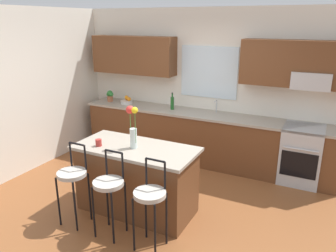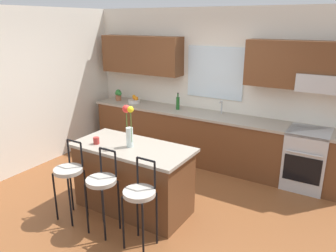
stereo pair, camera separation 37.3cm
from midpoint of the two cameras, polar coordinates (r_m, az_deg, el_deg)
name	(u,v)px [view 2 (the right image)]	position (r m, az deg, el deg)	size (l,w,h in m)	color
ground_plane	(153,205)	(4.76, -0.26, -13.52)	(14.00, 14.00, 0.00)	brown
wall_left	(40,88)	(6.11, -19.76, 6.18)	(0.12, 4.60, 2.70)	silver
back_wall_assembly	(216,78)	(5.92, 10.19, 8.13)	(5.60, 0.50, 2.70)	silver
counter_run	(206,138)	(5.94, 8.36, -2.17)	(4.56, 0.64, 0.92)	brown
sink_faucet	(221,106)	(5.82, 11.08, 3.41)	(0.02, 0.13, 0.23)	#B7BABC
oven_range	(306,159)	(5.54, 24.63, -5.24)	(0.60, 0.64, 0.92)	#B7BABC
kitchen_island	(133,178)	(4.47, -3.70, -8.98)	(1.60, 0.77, 0.92)	brown
bar_stool_near	(69,174)	(4.32, -14.42, -8.04)	(0.36, 0.36, 1.04)	black
bar_stool_middle	(102,184)	(3.97, -8.73, -10.02)	(0.36, 0.36, 1.04)	black
bar_stool_far	(140,197)	(3.68, -1.96, -12.21)	(0.36, 0.36, 1.04)	black
flower_vase	(129,126)	(4.17, -4.27, 0.05)	(0.17, 0.11, 0.55)	silver
mug_ceramic	(96,141)	(4.40, -9.98, -2.55)	(0.08, 0.08, 0.09)	#A52D28
fruit_bowl_oranges	(134,100)	(6.53, -4.23, 4.45)	(0.24, 0.24, 0.16)	silver
bottle_olive_oil	(178,103)	(6.00, 3.50, 4.00)	(0.06, 0.06, 0.31)	#1E5923
potted_plant_small	(118,94)	(6.74, -7.04, 5.44)	(0.17, 0.11, 0.23)	#9E5B3D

